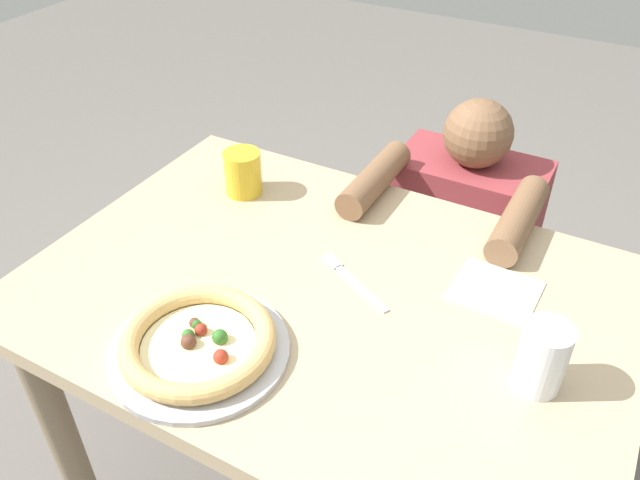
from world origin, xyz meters
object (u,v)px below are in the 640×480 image
object	(u,v)px
water_cup_clear	(543,357)
diner_seated	(455,268)
pizza_near	(199,344)
drink_cup_colored	(243,173)
fork	(352,279)

from	to	relation	value
water_cup_clear	diner_seated	world-z (taller)	diner_seated
pizza_near	diner_seated	distance (m)	0.94
drink_cup_colored	diner_seated	distance (m)	0.70
pizza_near	water_cup_clear	size ratio (longest dim) A/B	2.52
water_cup_clear	diner_seated	xyz separation A→B (m)	(-0.31, 0.63, -0.40)
fork	diner_seated	xyz separation A→B (m)	(0.07, 0.54, -0.33)
pizza_near	diner_seated	world-z (taller)	diner_seated
fork	diner_seated	distance (m)	0.64
diner_seated	water_cup_clear	bearing A→B (deg)	-63.61
pizza_near	water_cup_clear	bearing A→B (deg)	21.86
drink_cup_colored	water_cup_clear	xyz separation A→B (m)	(0.76, -0.26, 0.01)
pizza_near	fork	xyz separation A→B (m)	(0.15, 0.30, -0.02)
pizza_near	diner_seated	size ratio (longest dim) A/B	0.34
drink_cup_colored	water_cup_clear	world-z (taller)	water_cup_clear
pizza_near	fork	bearing A→B (deg)	64.11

